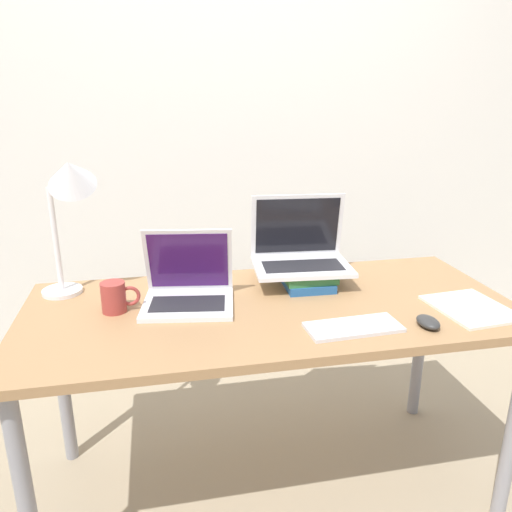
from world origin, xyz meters
The scene contains 10 objects.
wall_back centered at (0.00, 1.40, 1.35)m, with size 8.00×0.05×2.70m.
desk centered at (0.00, 0.37, 0.68)m, with size 1.66×0.74×0.75m.
laptop_left centered at (-0.27, 0.44, 0.81)m, with size 0.34×0.30×0.26m.
book_stack centered at (0.17, 0.53, 0.79)m, with size 0.19×0.22×0.06m.
laptop_on_books centered at (0.16, 0.57, 0.87)m, with size 0.38×0.28×0.26m.
wireless_keyboard centered at (0.21, 0.14, 0.76)m, with size 0.30×0.14×0.01m.
mouse centered at (0.44, 0.11, 0.77)m, with size 0.06×0.10×0.03m.
notepad centered at (0.65, 0.20, 0.76)m, with size 0.25×0.29×0.01m.
mug centered at (-0.52, 0.42, 0.81)m, with size 0.13×0.08×0.10m.
desk_lamp centered at (-0.65, 0.59, 1.14)m, with size 0.23×0.20×0.52m.
Camera 1 is at (-0.36, -1.15, 1.45)m, focal length 35.00 mm.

